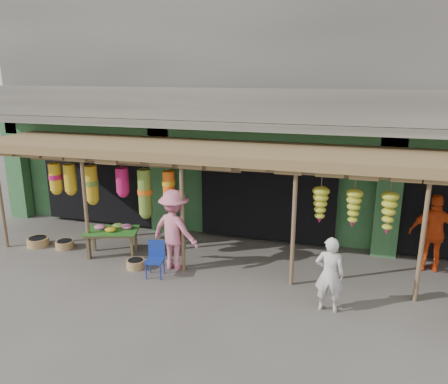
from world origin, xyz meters
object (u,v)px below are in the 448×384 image
(flower_table, at_px, (112,231))
(person_front, at_px, (329,274))
(person_vendor, at_px, (434,233))
(blue_chair, at_px, (156,257))
(person_shopper, at_px, (175,230))

(flower_table, distance_m, person_front, 5.49)
(person_vendor, bearing_deg, flower_table, 9.43)
(flower_table, relative_size, person_front, 0.97)
(blue_chair, height_order, person_front, person_front)
(person_front, height_order, person_vendor, person_vendor)
(blue_chair, relative_size, person_shopper, 0.42)
(flower_table, relative_size, person_shopper, 0.76)
(flower_table, distance_m, person_shopper, 1.86)
(flower_table, distance_m, person_vendor, 7.65)
(flower_table, height_order, person_shopper, person_shopper)
(flower_table, bearing_deg, person_shopper, -26.36)
(person_vendor, bearing_deg, blue_chair, 18.48)
(person_vendor, bearing_deg, person_front, 48.56)
(blue_chair, bearing_deg, person_vendor, 9.14)
(person_front, distance_m, person_vendor, 3.31)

